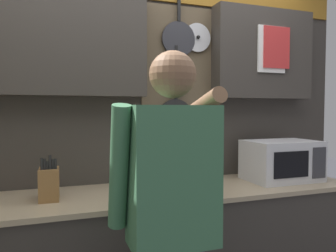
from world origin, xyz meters
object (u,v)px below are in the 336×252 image
object	(u,v)px
microwave	(282,160)
person	(172,205)
utensil_crock	(179,176)
knife_block	(49,184)

from	to	relation	value
microwave	person	size ratio (longest dim) A/B	0.31
microwave	utensil_crock	distance (m)	0.81
utensil_crock	microwave	bearing A→B (deg)	-0.15
utensil_crock	person	xyz separation A→B (m)	(-0.29, -0.65, 0.02)
knife_block	utensil_crock	world-z (taller)	utensil_crock
knife_block	utensil_crock	xyz separation A→B (m)	(0.81, 0.00, -0.01)
microwave	person	world-z (taller)	person
knife_block	utensil_crock	distance (m)	0.81
knife_block	microwave	bearing A→B (deg)	-0.02
microwave	knife_block	distance (m)	1.62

